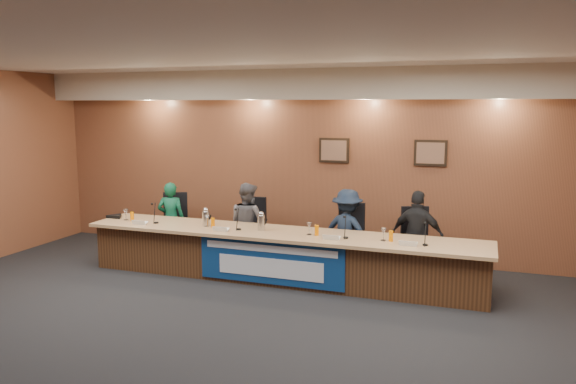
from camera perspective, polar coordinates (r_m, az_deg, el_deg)
name	(u,v)px	position (r m, az deg, el deg)	size (l,w,h in m)	color
floor	(206,342)	(6.54, -8.32, -14.82)	(10.00, 10.00, 0.00)	black
ceiling	(199,47)	(6.03, -9.02, 14.30)	(10.00, 8.00, 0.04)	silver
wall_back	(312,164)	(9.76, 2.46, 2.87)	(10.00, 0.04, 3.20)	brown
soffit	(308,84)	(9.47, 2.06, 10.87)	(10.00, 0.50, 0.50)	beige
dais_body	(280,257)	(8.50, -0.78, -6.62)	(6.00, 0.80, 0.70)	#472A17
dais_top	(279,233)	(8.36, -0.91, -4.22)	(6.10, 0.95, 0.05)	tan
banner	(270,262)	(8.12, -1.80, -7.15)	(2.20, 0.02, 0.65)	navy
banner_text_upper	(270,249)	(8.05, -1.85, -5.80)	(2.00, 0.01, 0.10)	silver
banner_text_lower	(270,268)	(8.13, -1.84, -7.71)	(1.60, 0.01, 0.28)	silver
wall_photo_left	(334,150)	(9.60, 4.71, 4.24)	(0.52, 0.04, 0.42)	black
wall_photo_right	(431,153)	(9.32, 14.28, 3.86)	(0.52, 0.04, 0.42)	black
panelist_a	(171,219)	(9.96, -11.78, -2.72)	(0.47, 0.31, 1.30)	#0F5135
panelist_b	(248,223)	(9.30, -4.10, -3.20)	(0.66, 0.51, 1.36)	#55545A
panelist_c	(347,232)	(8.78, 6.04, -4.04)	(0.86, 0.49, 1.33)	#142033
panelist_d	(417,236)	(8.60, 13.01, -4.37)	(0.80, 0.33, 1.37)	black
office_chair_a	(174,228)	(10.08, -11.46, -3.56)	(0.48, 0.48, 0.08)	black
office_chair_b	(250,234)	(9.43, -3.85, -4.26)	(0.48, 0.48, 0.08)	black
office_chair_c	(349,242)	(8.92, 6.17, -5.06)	(0.48, 0.48, 0.08)	black
office_chair_d	(418,248)	(8.74, 13.04, -5.53)	(0.48, 0.48, 0.08)	black
nameplate_a	(138,222)	(9.12, -14.95, -2.97)	(0.24, 0.06, 0.09)	white
microphone_a	(156,223)	(9.18, -13.24, -3.05)	(0.07, 0.07, 0.02)	black
juice_glass_a	(132,216)	(9.45, -15.56, -2.41)	(0.06, 0.06, 0.15)	#FE7E00
water_glass_a	(126,215)	(9.55, -16.15, -2.22)	(0.08, 0.08, 0.18)	silver
nameplate_b	(220,229)	(8.42, -6.95, -3.71)	(0.24, 0.06, 0.09)	white
microphone_b	(239,229)	(8.51, -5.03, -3.78)	(0.07, 0.07, 0.02)	black
juice_glass_b	(213,223)	(8.70, -7.64, -3.12)	(0.06, 0.06, 0.15)	#FE7E00
water_glass_b	(207,221)	(8.79, -8.28, -2.90)	(0.08, 0.08, 0.18)	silver
nameplate_c	(331,237)	(7.86, 4.37, -4.57)	(0.24, 0.06, 0.09)	white
microphone_c	(346,238)	(7.98, 5.88, -4.64)	(0.07, 0.07, 0.02)	black
juice_glass_c	(317,230)	(8.12, 2.93, -3.91)	(0.06, 0.06, 0.15)	#FE7E00
water_glass_c	(309,229)	(8.15, 2.18, -3.75)	(0.08, 0.08, 0.18)	silver
nameplate_d	(408,243)	(7.67, 12.07, -5.09)	(0.24, 0.06, 0.09)	white
microphone_d	(425,245)	(7.77, 13.77, -5.24)	(0.07, 0.07, 0.02)	black
juice_glass_d	(391,236)	(7.89, 10.42, -4.42)	(0.06, 0.06, 0.15)	#FE7E00
water_glass_d	(383,234)	(7.90, 9.67, -4.27)	(0.08, 0.08, 0.18)	silver
carafe_left	(206,219)	(8.82, -8.34, -2.69)	(0.11, 0.11, 0.23)	silver
carafe_mid	(261,223)	(8.44, -2.72, -3.15)	(0.12, 0.12, 0.23)	silver
speakerphone	(116,216)	(9.80, -17.10, -2.38)	(0.32, 0.32, 0.05)	black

